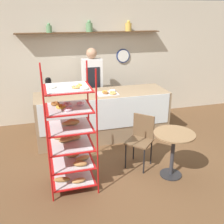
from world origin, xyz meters
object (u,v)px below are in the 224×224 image
Objects in this scene: coffee_carafe at (49,87)px; donut_tray_counter at (109,93)px; pastry_rack at (71,136)px; cafe_table at (173,144)px; person_worker at (92,84)px; cafe_chair at (141,136)px.

donut_tray_counter is at bearing -8.55° from coffee_carafe.
pastry_rack is 2.44× the size of cafe_table.
cafe_table is at bearing -71.69° from person_worker.
cafe_chair is at bearing 12.85° from pastry_rack.
coffee_carafe reaches higher than donut_tray_counter.
person_worker is 1.14m from coffee_carafe.
pastry_rack reaches higher than coffee_carafe.
coffee_carafe is at bearing -147.98° from person_worker.
person_worker reaches higher than coffee_carafe.
person_worker is 2.49m from cafe_table.
pastry_rack reaches higher than cafe_table.
cafe_table is (1.53, -0.18, -0.26)m from pastry_rack.
cafe_table is (0.77, -2.33, -0.41)m from person_worker.
coffee_carafe is at bearing 97.08° from pastry_rack.
coffee_carafe is at bearing 134.91° from cafe_table.
person_worker is at bearing 108.31° from cafe_table.
donut_tray_counter is (0.93, 1.38, 0.16)m from pastry_rack.
person_worker is 4.22× the size of donut_tray_counter.
donut_tray_counter is (-0.25, 1.11, 0.44)m from cafe_chair.
donut_tray_counter is at bearing 146.88° from cafe_chair.
donut_tray_counter is (0.17, -0.77, 0.01)m from person_worker.
coffee_carafe is at bearing -178.83° from cafe_chair.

